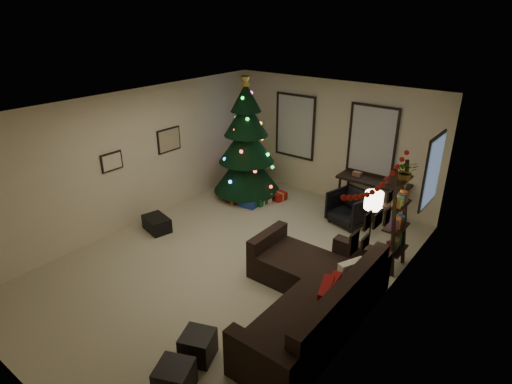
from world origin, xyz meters
TOP-DOWN VIEW (x-y plane):
  - floor at (0.00, 0.00)m, footprint 7.00×7.00m
  - ceiling at (0.00, 0.00)m, footprint 7.00×7.00m
  - wall_back at (0.00, 3.50)m, footprint 5.00×0.00m
  - wall_front at (0.00, -3.50)m, footprint 5.00×0.00m
  - wall_left at (-2.50, 0.00)m, footprint 0.00×7.00m
  - wall_right at (2.50, 0.00)m, footprint 0.00×7.00m
  - window_back_left at (-0.95, 3.47)m, footprint 1.05×0.06m
  - window_back_right at (0.95, 3.47)m, footprint 1.05×0.06m
  - window_right_wall at (2.47, 2.55)m, footprint 0.06×0.90m
  - christmas_tree at (-1.56, 2.40)m, footprint 1.54×1.54m
  - presents at (-1.45, 2.28)m, footprint 1.56×1.04m
  - sofa at (1.83, -0.32)m, footprint 1.98×2.87m
  - pillow_red_a at (2.21, -0.68)m, footprint 0.27×0.50m
  - pillow_red_b at (2.21, -0.52)m, footprint 0.18×0.46m
  - pillow_cream at (2.21, 0.07)m, footprint 0.28×0.43m
  - ottoman_near at (1.12, -1.93)m, footprint 0.50×0.50m
  - ottoman_far at (1.28, -2.46)m, footprint 0.52×0.52m
  - desk at (1.17, 3.22)m, footprint 1.48×0.53m
  - desk_chair at (1.01, 2.57)m, footprint 0.82×0.79m
  - bookshelf at (2.30, 1.55)m, footprint 0.30×0.55m
  - potted_plant at (2.30, 1.57)m, footprint 0.55×0.52m
  - floor_lamp at (1.95, 1.29)m, footprint 0.30×0.30m
  - art_map at (-2.48, 0.94)m, footprint 0.04×0.60m
  - art_abstract at (-2.48, -0.47)m, footprint 0.04×0.45m
  - gallery at (2.48, -0.07)m, footprint 0.03×1.25m
  - garland at (2.45, 0.03)m, footprint 0.08×1.90m
  - stocking_left at (-0.14, 3.59)m, footprint 0.20×0.05m
  - stocking_right at (0.19, 3.54)m, footprint 0.20×0.05m
  - storage_bin at (-1.90, -0.04)m, footprint 0.65×0.51m

SIDE VIEW (x-z plane):
  - floor at x=0.00m, z-range 0.00..0.00m
  - presents at x=-1.45m, z-range -0.04..0.26m
  - storage_bin at x=-1.90m, z-range 0.00..0.29m
  - ottoman_near at x=1.12m, z-range 0.00..0.37m
  - ottoman_far at x=1.28m, z-range 0.00..0.38m
  - sofa at x=1.83m, z-range -0.15..0.74m
  - desk_chair at x=1.01m, z-range 0.00..0.70m
  - pillow_cream at x=2.21m, z-range 0.42..0.84m
  - pillow_red_a at x=2.21m, z-range 0.40..0.88m
  - pillow_red_b at x=2.21m, z-range 0.42..0.86m
  - desk at x=1.17m, z-range 0.31..1.11m
  - bookshelf at x=2.30m, z-range -0.03..1.84m
  - floor_lamp at x=1.95m, z-range 0.47..1.87m
  - christmas_tree at x=-1.56m, z-range -0.25..2.61m
  - wall_left at x=-2.50m, z-range -2.15..4.85m
  - wall_right at x=2.50m, z-range -2.15..4.85m
  - wall_back at x=0.00m, z-range -1.15..3.85m
  - wall_front at x=0.00m, z-range -1.15..3.85m
  - stocking_left at x=-0.14m, z-range 1.25..1.61m
  - art_abstract at x=-2.48m, z-range 1.28..1.63m
  - window_right_wall at x=2.47m, z-range 0.85..2.15m
  - art_map at x=-2.48m, z-range 1.29..1.79m
  - window_back_left at x=-0.95m, z-range 0.80..2.30m
  - window_back_right at x=0.95m, z-range 0.80..2.30m
  - stocking_right at x=0.19m, z-range 1.38..1.74m
  - gallery at x=2.48m, z-range 1.30..1.84m
  - potted_plant at x=2.30m, z-range 1.56..2.05m
  - garland at x=2.45m, z-range 2.00..2.30m
  - ceiling at x=0.00m, z-range 2.70..2.70m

